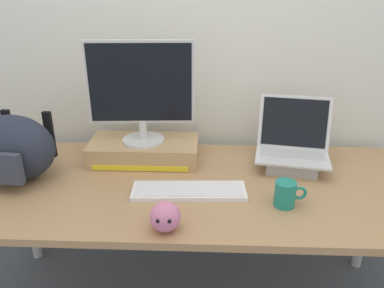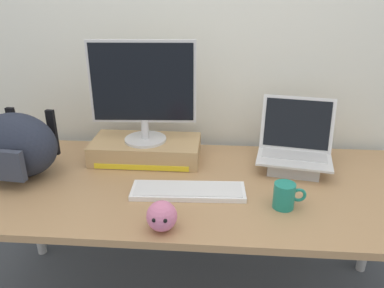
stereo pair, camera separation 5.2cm
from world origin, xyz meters
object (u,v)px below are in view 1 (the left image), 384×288
object	(u,v)px
toner_box_yellow	(144,150)
desktop_monitor	(141,91)
external_keyboard	(189,191)
plush_toy	(165,217)
messenger_backpack	(14,148)
coffee_mug	(286,194)
open_laptop	(292,154)

from	to	relation	value
toner_box_yellow	desktop_monitor	size ratio (longest dim) A/B	1.07
external_keyboard	plush_toy	size ratio (longest dim) A/B	4.36
toner_box_yellow	external_keyboard	size ratio (longest dim) A/B	1.10
plush_toy	external_keyboard	bearing A→B (deg)	74.37
desktop_monitor	external_keyboard	world-z (taller)	desktop_monitor
desktop_monitor	plush_toy	xyz separation A→B (m)	(0.16, -0.55, -0.29)
messenger_backpack	coffee_mug	world-z (taller)	messenger_backpack
desktop_monitor	plush_toy	bearing A→B (deg)	-77.33
toner_box_yellow	open_laptop	size ratio (longest dim) A/B	1.41
toner_box_yellow	plush_toy	size ratio (longest dim) A/B	4.78
messenger_backpack	plush_toy	world-z (taller)	messenger_backpack
desktop_monitor	open_laptop	bearing A→B (deg)	-6.89
plush_toy	coffee_mug	bearing A→B (deg)	21.53
open_laptop	plush_toy	bearing A→B (deg)	-126.20
messenger_backpack	coffee_mug	size ratio (longest dim) A/B	3.05
plush_toy	messenger_backpack	bearing A→B (deg)	153.02
toner_box_yellow	messenger_backpack	distance (m)	0.56
open_laptop	coffee_mug	world-z (taller)	open_laptop
toner_box_yellow	desktop_monitor	bearing A→B (deg)	-85.18
external_keyboard	toner_box_yellow	bearing A→B (deg)	124.27
coffee_mug	plush_toy	size ratio (longest dim) A/B	1.15
external_keyboard	coffee_mug	distance (m)	0.38
external_keyboard	messenger_backpack	xyz separation A→B (m)	(-0.75, 0.10, 0.13)
open_laptop	external_keyboard	distance (m)	0.53
messenger_backpack	desktop_monitor	bearing A→B (deg)	27.08
toner_box_yellow	open_laptop	xyz separation A→B (m)	(0.69, -0.04, 0.02)
desktop_monitor	open_laptop	distance (m)	0.74
external_keyboard	coffee_mug	xyz separation A→B (m)	(0.37, -0.07, 0.04)
desktop_monitor	open_laptop	world-z (taller)	desktop_monitor
open_laptop	plush_toy	xyz separation A→B (m)	(-0.53, -0.51, -0.01)
desktop_monitor	plush_toy	size ratio (longest dim) A/B	4.48
messenger_backpack	coffee_mug	distance (m)	1.13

